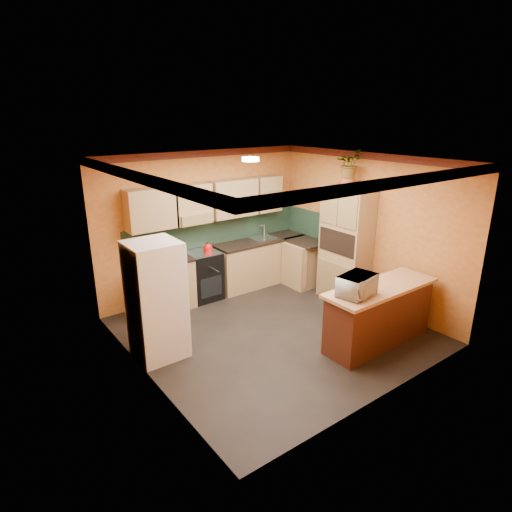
{
  "coord_description": "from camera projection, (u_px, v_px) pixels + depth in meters",
  "views": [
    {
      "loc": [
        -3.87,
        -4.76,
        3.32
      ],
      "look_at": [
        -0.01,
        0.45,
        1.15
      ],
      "focal_mm": 30.0,
      "sensor_mm": 36.0,
      "label": 1
    }
  ],
  "objects": [
    {
      "name": "sink",
      "position": [
        263.0,
        238.0,
        8.6
      ],
      "size": [
        0.48,
        0.4,
        0.03
      ],
      "primitive_type": "cube",
      "color": "silver",
      "rests_on": "countertop_back"
    },
    {
      "name": "countertop_right",
      "position": [
        307.0,
        242.0,
        8.5
      ],
      "size": [
        0.62,
        0.8,
        0.04
      ],
      "primitive_type": "cube",
      "color": "black",
      "rests_on": "base_cabinets_right"
    },
    {
      "name": "pantry",
      "position": [
        346.0,
        245.0,
        7.75
      ],
      "size": [
        0.48,
        0.9,
        2.1
      ],
      "primitive_type": "cube",
      "color": "tan",
      "rests_on": "ground"
    },
    {
      "name": "fridge",
      "position": [
        156.0,
        300.0,
        5.94
      ],
      "size": [
        0.68,
        0.66,
        1.7
      ],
      "primitive_type": "cube",
      "color": "white",
      "rests_on": "ground"
    },
    {
      "name": "fern_pot",
      "position": [
        348.0,
        182.0,
        7.43
      ],
      "size": [
        0.22,
        0.22,
        0.16
      ],
      "primitive_type": "cylinder",
      "color": "#9E4726",
      "rests_on": "pantry"
    },
    {
      "name": "countertop_back",
      "position": [
        230.0,
        247.0,
        8.17
      ],
      "size": [
        3.65,
        0.62,
        0.04
      ],
      "primitive_type": "cube",
      "color": "black",
      "rests_on": "base_cabinets_back"
    },
    {
      "name": "stove",
      "position": [
        203.0,
        275.0,
        7.96
      ],
      "size": [
        0.58,
        0.58,
        0.91
      ],
      "primitive_type": "cube",
      "color": "black",
      "rests_on": "ground"
    },
    {
      "name": "fern",
      "position": [
        349.0,
        164.0,
        7.33
      ],
      "size": [
        0.52,
        0.48,
        0.49
      ],
      "primitive_type": "imported",
      "rotation": [
        0.0,
        0.0,
        0.27
      ],
      "color": "tan",
      "rests_on": "fern_pot"
    },
    {
      "name": "room_shell",
      "position": [
        264.0,
        200.0,
        6.43
      ],
      "size": [
        4.24,
        4.24,
        2.72
      ],
      "color": "black",
      "rests_on": "ground"
    },
    {
      "name": "kettle",
      "position": [
        208.0,
        247.0,
        7.8
      ],
      "size": [
        0.22,
        0.22,
        0.18
      ],
      "primitive_type": null,
      "rotation": [
        0.0,
        0.0,
        0.4
      ],
      "color": "red",
      "rests_on": "stove"
    },
    {
      "name": "base_cabinets_right",
      "position": [
        306.0,
        263.0,
        8.64
      ],
      "size": [
        0.6,
        0.8,
        0.88
      ],
      "primitive_type": "cube",
      "color": "tan",
      "rests_on": "ground"
    },
    {
      "name": "breakfast_bar",
      "position": [
        378.0,
        316.0,
        6.38
      ],
      "size": [
        1.8,
        0.55,
        0.88
      ],
      "primitive_type": "cube",
      "color": "#471F10",
      "rests_on": "ground"
    },
    {
      "name": "microwave",
      "position": [
        357.0,
        285.0,
        5.87
      ],
      "size": [
        0.59,
        0.45,
        0.3
      ],
      "primitive_type": "imported",
      "rotation": [
        0.0,
        0.0,
        0.18
      ],
      "color": "white",
      "rests_on": "bar_top"
    },
    {
      "name": "base_cabinets_back",
      "position": [
        231.0,
        269.0,
        8.31
      ],
      "size": [
        3.65,
        0.6,
        0.88
      ],
      "primitive_type": "cube",
      "color": "tan",
      "rests_on": "ground"
    },
    {
      "name": "bar_top",
      "position": [
        381.0,
        288.0,
        6.23
      ],
      "size": [
        1.9,
        0.65,
        0.05
      ],
      "primitive_type": "cube",
      "color": "tan",
      "rests_on": "breakfast_bar"
    }
  ]
}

